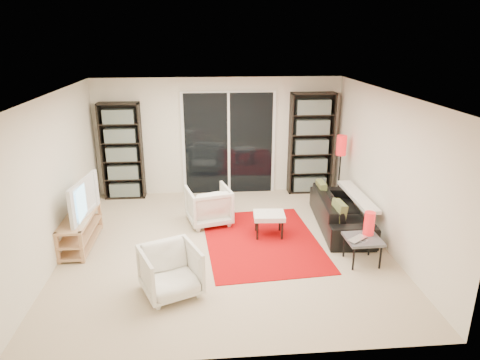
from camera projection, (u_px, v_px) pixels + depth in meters
name	position (u px, v px, depth m)	size (l,w,h in m)	color
floor	(226.00, 246.00, 6.83)	(5.00, 5.00, 0.00)	#C0AF90
wall_back	(219.00, 137.00, 8.80)	(5.00, 0.02, 2.40)	silver
wall_front	(239.00, 256.00, 4.08)	(5.00, 0.02, 2.40)	silver
wall_left	(54.00, 179.00, 6.24)	(0.02, 5.00, 2.40)	silver
wall_right	(386.00, 170.00, 6.64)	(0.02, 5.00, 2.40)	silver
ceiling	(224.00, 94.00, 6.05)	(5.00, 5.00, 0.02)	white
sliding_door	(229.00, 144.00, 8.83)	(1.92, 0.08, 2.16)	white
bookshelf_left	(122.00, 151.00, 8.56)	(0.80, 0.30, 1.95)	black
bookshelf_right	(311.00, 144.00, 8.84)	(0.90, 0.30, 2.10)	black
tv_stand	(80.00, 230.00, 6.78)	(0.41, 1.27, 0.50)	tan
tv	(78.00, 198.00, 6.61)	(1.05, 0.14, 0.60)	black
rug	(262.00, 240.00, 6.98)	(1.78, 2.41, 0.01)	#B10709
sofa	(341.00, 211.00, 7.42)	(1.94, 0.76, 0.57)	black
armchair_back	(209.00, 205.00, 7.55)	(0.72, 0.74, 0.67)	silver
armchair_front	(171.00, 271.00, 5.48)	(0.69, 0.71, 0.65)	silver
ottoman	(269.00, 217.00, 7.06)	(0.53, 0.44, 0.40)	silver
side_table	(363.00, 241.00, 6.22)	(0.51, 0.51, 0.40)	#4B4B50
laptop	(360.00, 240.00, 6.11)	(0.33, 0.21, 0.03)	silver
table_lamp	(369.00, 223.00, 6.27)	(0.16, 0.16, 0.35)	red
floor_lamp	(341.00, 152.00, 8.13)	(0.21, 0.21, 1.40)	black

